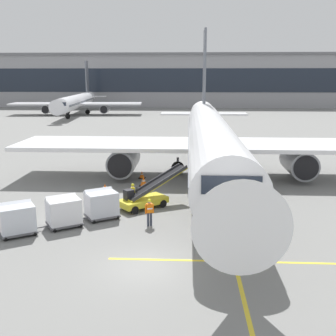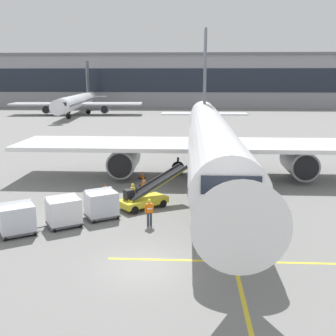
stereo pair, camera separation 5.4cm
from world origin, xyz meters
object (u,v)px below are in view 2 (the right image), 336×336
at_px(baggage_cart_second, 63,211).
at_px(ground_crew_marshaller, 149,210).
at_px(baggage_cart_lead, 101,203).
at_px(safety_cone_wingtip, 144,181).
at_px(baggage_cart_third, 17,218).
at_px(safety_cone_nose_mark, 105,188).
at_px(parked_airplane, 211,139).
at_px(belt_loader, 146,196).
at_px(ground_crew_by_carts, 133,194).
at_px(distant_airplane, 77,102).
at_px(safety_cone_engine_keepout, 142,175).
at_px(ground_crew_by_loader, 99,201).

distance_m(baggage_cart_second, ground_crew_marshaller, 5.30).
xyz_separation_m(baggage_cart_lead, safety_cone_wingtip, (1.87, 8.16, -0.61)).
relative_size(baggage_cart_third, safety_cone_nose_mark, 3.81).
xyz_separation_m(baggage_cart_second, ground_crew_marshaller, (5.29, 0.35, -0.00)).
bearing_deg(parked_airplane, safety_cone_wingtip, -148.83).
bearing_deg(baggage_cart_third, parked_airplane, 50.86).
relative_size(belt_loader, ground_crew_by_carts, 2.84).
relative_size(parked_airplane, ground_crew_marshaller, 26.20).
xyz_separation_m(belt_loader, ground_crew_marshaller, (0.60, -3.68, 0.17)).
xyz_separation_m(baggage_cart_lead, distant_airplane, (-21.57, 73.06, 2.08)).
height_order(baggage_cart_lead, ground_crew_marshaller, baggage_cart_lead).
relative_size(safety_cone_engine_keepout, distant_airplane, 0.02).
relative_size(baggage_cart_lead, ground_crew_by_carts, 1.57).
height_order(baggage_cart_third, safety_cone_wingtip, baggage_cart_third).
distance_m(belt_loader, baggage_cart_lead, 3.63).
bearing_deg(belt_loader, safety_cone_engine_keepout, 98.53).
height_order(parked_airplane, ground_crew_marshaller, parked_airplane).
height_order(belt_loader, distant_airplane, distant_airplane).
height_order(ground_crew_by_loader, safety_cone_nose_mark, ground_crew_by_loader).
distance_m(baggage_cart_second, distant_airplane, 77.19).
distance_m(baggage_cart_lead, ground_crew_marshaller, 3.51).
bearing_deg(parked_airplane, ground_crew_by_carts, -122.37).
relative_size(ground_crew_by_carts, ground_crew_marshaller, 1.00).
distance_m(ground_crew_marshaller, safety_cone_nose_mark, 8.51).
distance_m(ground_crew_by_carts, safety_cone_engine_keepout, 8.44).
bearing_deg(ground_crew_by_carts, safety_cone_wingtip, 88.91).
distance_m(belt_loader, baggage_cart_third, 8.90).
distance_m(parked_airplane, safety_cone_wingtip, 7.44).
relative_size(safety_cone_engine_keepout, safety_cone_nose_mark, 0.95).
bearing_deg(baggage_cart_second, safety_cone_wingtip, 68.32).
bearing_deg(baggage_cart_lead, ground_crew_marshaller, -20.64).
bearing_deg(belt_loader, baggage_cart_third, -141.93).
distance_m(baggage_cart_third, ground_crew_marshaller, 7.82).
relative_size(belt_loader, safety_cone_engine_keepout, 7.24).
distance_m(baggage_cart_second, safety_cone_engine_keepout, 12.86).
xyz_separation_m(parked_airplane, safety_cone_engine_keepout, (-6.20, -0.87, -3.19)).
xyz_separation_m(belt_loader, baggage_cart_third, (-7.00, -5.49, 0.17)).
distance_m(belt_loader, baggage_cart_second, 6.19).
height_order(ground_crew_by_carts, safety_cone_nose_mark, ground_crew_by_carts).
xyz_separation_m(baggage_cart_lead, baggage_cart_second, (-2.01, -1.59, 0.00)).
distance_m(safety_cone_wingtip, distant_airplane, 69.05).
relative_size(ground_crew_by_loader, safety_cone_engine_keepout, 2.55).
bearing_deg(baggage_cart_lead, safety_cone_nose_mark, 99.41).
relative_size(baggage_cart_lead, safety_cone_nose_mark, 3.81).
distance_m(baggage_cart_third, distant_airplane, 78.06).
xyz_separation_m(baggage_cart_lead, ground_crew_by_carts, (1.76, 2.38, -0.00)).
xyz_separation_m(ground_crew_marshaller, safety_cone_engine_keepout, (-1.85, 12.02, -0.67)).
bearing_deg(baggage_cart_lead, ground_crew_by_loader, 114.39).
height_order(ground_crew_by_carts, distant_airplane, distant_airplane).
bearing_deg(ground_crew_by_loader, parked_airplane, 54.68).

